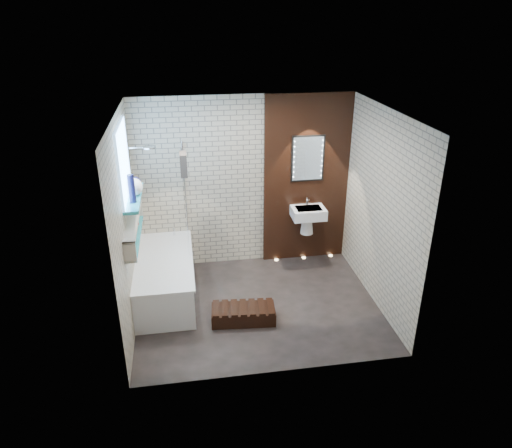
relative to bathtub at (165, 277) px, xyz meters
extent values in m
plane|color=black|center=(1.22, -0.45, -0.29)|extent=(3.20, 3.20, 0.00)
cube|color=#B8AA92|center=(1.22, 0.85, 1.01)|extent=(3.20, 0.04, 2.60)
cube|color=#B8AA92|center=(1.22, -1.75, 1.01)|extent=(3.20, 0.04, 2.60)
cube|color=#B8AA92|center=(-0.38, -0.45, 1.01)|extent=(0.04, 2.60, 2.60)
cube|color=#B8AA92|center=(2.82, -0.45, 1.01)|extent=(0.04, 2.60, 2.60)
plane|color=white|center=(1.22, -0.45, 2.31)|extent=(3.20, 3.20, 0.00)
cube|color=black|center=(2.17, 0.82, 1.01)|extent=(1.30, 0.06, 2.60)
cube|color=#7FADE0|center=(-0.36, -0.10, 1.71)|extent=(0.03, 1.00, 0.90)
cube|color=teal|center=(-0.29, -0.10, 1.24)|extent=(0.18, 1.00, 0.04)
cube|color=teal|center=(-0.31, -0.30, 0.79)|extent=(0.14, 1.30, 0.03)
cube|color=#B2A899|center=(-0.31, -0.30, 1.02)|extent=(0.14, 1.30, 0.03)
cube|color=#B2A899|center=(-0.31, -0.94, 0.91)|extent=(0.14, 0.03, 0.26)
cube|color=#B2A899|center=(-0.31, 0.33, 0.91)|extent=(0.14, 0.03, 0.26)
cube|color=white|center=(0.00, 0.00, -0.02)|extent=(0.75, 1.70, 0.55)
cube|color=white|center=(0.00, 0.00, 0.27)|extent=(0.79, 1.74, 0.03)
cylinder|color=silver|center=(0.15, 0.73, 0.35)|extent=(0.04, 0.04, 0.12)
cube|color=white|center=(0.35, 0.44, 0.99)|extent=(0.01, 0.78, 1.40)
cube|color=black|center=(0.35, 0.16, 1.56)|extent=(0.09, 0.23, 0.30)
cylinder|color=silver|center=(-0.08, 0.50, 1.71)|extent=(0.18, 0.18, 0.02)
cube|color=white|center=(2.17, 0.61, 0.56)|extent=(0.50, 0.36, 0.16)
cone|color=white|center=(2.17, 0.66, 0.34)|extent=(0.20, 0.20, 0.28)
cylinder|color=silver|center=(2.17, 0.71, 0.71)|extent=(0.03, 0.03, 0.14)
cube|color=black|center=(2.17, 0.78, 1.36)|extent=(0.50, 0.02, 0.70)
cube|color=silver|center=(2.17, 0.77, 1.36)|extent=(0.45, 0.01, 0.65)
cube|color=black|center=(0.99, -0.75, -0.20)|extent=(0.84, 0.43, 0.18)
cylinder|color=maroon|center=(-0.31, 0.04, 0.89)|extent=(0.07, 0.07, 0.17)
cylinder|color=#934816|center=(-0.31, -0.54, 0.86)|extent=(0.05, 0.05, 0.10)
sphere|color=black|center=(-0.28, 0.16, 1.34)|extent=(0.17, 0.17, 0.17)
cylinder|color=black|center=(-0.28, -0.30, 1.43)|extent=(0.08, 0.08, 0.35)
sphere|color=white|center=(-0.28, -0.07, 1.37)|extent=(0.22, 0.22, 0.22)
cylinder|color=#FFD899|center=(1.72, 0.75, -0.29)|extent=(0.06, 0.06, 0.01)
cylinder|color=#FFD899|center=(2.17, 0.75, -0.29)|extent=(0.06, 0.06, 0.01)
cylinder|color=#FFD899|center=(2.62, 0.75, -0.29)|extent=(0.06, 0.06, 0.01)
camera|label=1|loc=(0.34, -5.79, 3.42)|focal=33.48mm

